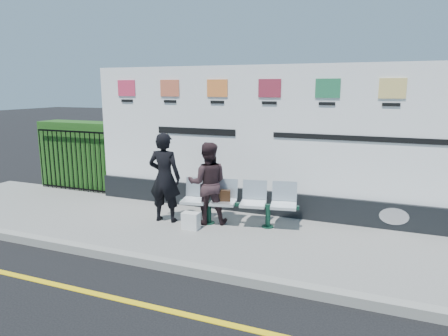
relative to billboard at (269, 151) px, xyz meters
The scene contains 12 objects.
ground 4.13m from the billboard, 97.40° to the right, with size 80.00×80.00×0.00m, color black.
pavement 1.98m from the billboard, 110.32° to the right, with size 14.00×3.00×0.12m, color gray.
kerb 3.19m from the billboard, 99.95° to the right, with size 14.00×0.18×0.14m, color gray.
yellow_line 4.13m from the billboard, 97.40° to the right, with size 14.00×0.10×0.01m, color yellow.
billboard is the anchor object (origin of this frame).
hedge 5.11m from the billboard, behind, with size 2.35×0.70×1.70m, color #204F17.
railing 5.10m from the billboard, behind, with size 2.05×0.06×1.54m, color black, non-canonical shape.
bench 1.45m from the billboard, 109.51° to the right, with size 2.16×0.56×0.46m, color silver, non-canonical shape.
woman_left 2.15m from the billboard, 144.95° to the right, with size 0.63×0.42×1.74m, color black.
woman_right 1.46m from the billboard, 132.32° to the right, with size 0.76×0.59×1.57m, color #301F22.
handbag_brown 1.37m from the billboard, 121.74° to the right, with size 0.26×0.11×0.21m, color black.
carrier_bag_white 2.13m from the billboard, 126.30° to the right, with size 0.31×0.19×0.31m, color silver.
Camera 1 is at (2.59, -3.87, 2.69)m, focal length 32.00 mm.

